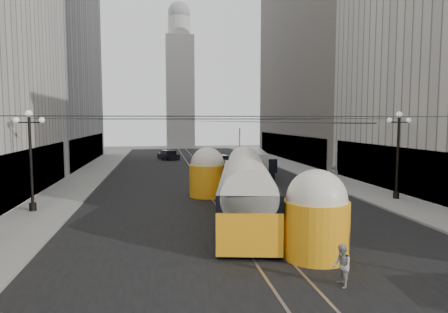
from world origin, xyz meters
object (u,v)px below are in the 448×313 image
object	(u,v)px
streetcar	(246,187)
pedestrian_sidewalk_right	(334,174)
city_bus	(252,162)
pedestrian_crossing_b	(342,266)

from	to	relation	value
streetcar	pedestrian_sidewalk_right	world-z (taller)	streetcar
streetcar	city_bus	xyz separation A→B (m)	(4.43, 17.29, -0.36)
city_bus	pedestrian_crossing_b	world-z (taller)	city_bus
streetcar	pedestrian_sidewalk_right	xyz separation A→B (m)	(10.54, 10.79, -0.85)
city_bus	pedestrian_sidewalk_right	bearing A→B (deg)	-46.80
pedestrian_sidewalk_right	city_bus	bearing A→B (deg)	-29.17
city_bus	pedestrian_crossing_b	bearing A→B (deg)	-96.69
pedestrian_crossing_b	streetcar	bearing A→B (deg)	-165.75
pedestrian_sidewalk_right	pedestrian_crossing_b	bearing A→B (deg)	83.73
pedestrian_crossing_b	pedestrian_sidewalk_right	bearing A→B (deg)	163.71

